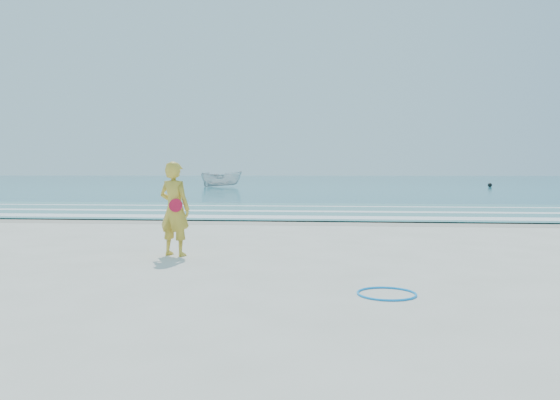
{
  "coord_description": "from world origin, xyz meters",
  "views": [
    {
      "loc": [
        1.41,
        -9.16,
        1.69
      ],
      "look_at": [
        0.13,
        4.0,
        1.0
      ],
      "focal_mm": 35.0,
      "sensor_mm": 36.0,
      "label": 1
    }
  ],
  "objects": [
    {
      "name": "buoy",
      "position": [
        17.91,
        50.26,
        0.26
      ],
      "size": [
        0.45,
        0.45,
        0.45
      ],
      "primitive_type": "sphere",
      "color": "black",
      "rests_on": "ocean"
    },
    {
      "name": "foam_far",
      "position": [
        0.0,
        16.5,
        0.05
      ],
      "size": [
        400.0,
        0.6,
        0.01
      ],
      "primitive_type": "cube",
      "color": "white",
      "rests_on": "shallow"
    },
    {
      "name": "foam_mid",
      "position": [
        0.0,
        13.2,
        0.05
      ],
      "size": [
        400.0,
        0.9,
        0.01
      ],
      "primitive_type": "cube",
      "color": "white",
      "rests_on": "shallow"
    },
    {
      "name": "boat",
      "position": [
        -10.5,
        48.38,
        0.89
      ],
      "size": [
        4.5,
        1.99,
        1.69
      ],
      "primitive_type": "imported",
      "rotation": [
        0.0,
        0.0,
        1.65
      ],
      "color": "silver",
      "rests_on": "ocean"
    },
    {
      "name": "ocean",
      "position": [
        0.0,
        105.0,
        0.02
      ],
      "size": [
        400.0,
        190.0,
        0.04
      ],
      "primitive_type": "cube",
      "color": "#19727F",
      "rests_on": "ground"
    },
    {
      "name": "woman",
      "position": [
        -1.75,
        1.48,
        0.95
      ],
      "size": [
        0.8,
        0.67,
        1.89
      ],
      "color": "gold",
      "rests_on": "ground"
    },
    {
      "name": "hoop",
      "position": [
        2.15,
        -1.63,
        0.01
      ],
      "size": [
        1.07,
        1.07,
        0.03
      ],
      "primitive_type": "torus",
      "rotation": [
        0.0,
        0.0,
        0.39
      ],
      "color": "#0D99FA",
      "rests_on": "ground"
    },
    {
      "name": "shallow",
      "position": [
        0.0,
        14.0,
        0.04
      ],
      "size": [
        400.0,
        10.0,
        0.01
      ],
      "primitive_type": "cube",
      "color": "#59B7AD",
      "rests_on": "ocean"
    },
    {
      "name": "ground",
      "position": [
        0.0,
        0.0,
        0.0
      ],
      "size": [
        400.0,
        400.0,
        0.0
      ],
      "primitive_type": "plane",
      "color": "silver",
      "rests_on": "ground"
    },
    {
      "name": "wet_sand",
      "position": [
        0.0,
        9.0,
        0.0
      ],
      "size": [
        400.0,
        2.4,
        0.0
      ],
      "primitive_type": "cube",
      "color": "#B2A893",
      "rests_on": "ground"
    },
    {
      "name": "foam_near",
      "position": [
        0.0,
        10.3,
        0.05
      ],
      "size": [
        400.0,
        1.4,
        0.01
      ],
      "primitive_type": "cube",
      "color": "white",
      "rests_on": "shallow"
    }
  ]
}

